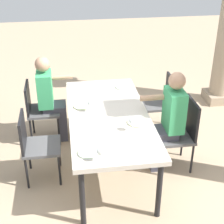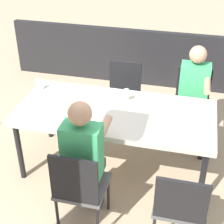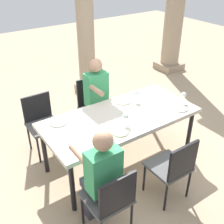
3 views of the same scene
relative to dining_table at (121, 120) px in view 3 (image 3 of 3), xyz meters
The scene contains 25 objects.
ground_plane 0.71m from the dining_table, ahead, with size 16.00×16.00×0.00m, color tan.
dining_table is the anchor object (origin of this frame).
chair_west_north 1.20m from the dining_table, 130.73° to the left, with size 0.44×0.44×0.87m.
chair_west_south 1.20m from the dining_table, 130.76° to the right, with size 0.44×0.44×0.88m.
chair_mid_north 0.93m from the dining_table, 83.34° to the left, with size 0.44×0.44×0.92m.
chair_mid_south 0.93m from the dining_table, 83.30° to the right, with size 0.44×0.44×0.87m.
diner_woman_green 1.05m from the dining_table, 137.61° to the right, with size 0.35×0.49×1.26m.
diner_man_white 0.73m from the dining_table, 81.90° to the left, with size 0.35×0.49×1.30m.
stone_column_centre 2.45m from the dining_table, 71.06° to the left, with size 0.43×0.43×3.02m.
stone_column_far 3.86m from the dining_table, 35.15° to the left, with size 0.57×0.57×2.73m.
plate_0 0.81m from the dining_table, 156.94° to the left, with size 0.24×0.24×0.02m.
fork_0 0.95m from the dining_table, 160.49° to the left, with size 0.02×0.17×0.01m, color silver.
spoon_0 0.68m from the dining_table, 151.93° to the left, with size 0.02×0.17×0.01m, color silver.
plate_1 0.39m from the dining_table, 127.36° to the right, with size 0.21×0.21×0.02m.
wine_glass_1 0.28m from the dining_table, 110.04° to the right, with size 0.08×0.08×0.16m.
fork_1 0.49m from the dining_table, 141.53° to the right, with size 0.02×0.17×0.01m, color silver.
spoon_1 0.32m from the dining_table, 105.03° to the right, with size 0.02×0.17×0.01m, color silver.
plate_2 0.41m from the dining_table, 49.43° to the left, with size 0.25×0.25×0.02m.
wine_glass_2 0.50m from the dining_table, 25.78° to the left, with size 0.08×0.08×0.16m.
fork_2 0.33m from the dining_table, 70.04° to the left, with size 0.02×0.17×0.01m, color silver.
spoon_2 0.51m from the dining_table, 36.54° to the left, with size 0.02×0.17×0.01m, color silver.
plate_3 0.84m from the dining_table, 21.39° to the right, with size 0.22×0.22×0.02m.
wine_glass_3 0.98m from the dining_table, 12.34° to the right, with size 0.07×0.07×0.16m.
fork_3 0.70m from the dining_table, 25.86° to the right, with size 0.02×0.17×0.01m, color silver.
spoon_3 0.98m from the dining_table, 18.19° to the right, with size 0.02×0.17×0.01m, color silver.
Camera 3 is at (-1.87, -2.52, 2.69)m, focal length 44.86 mm.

